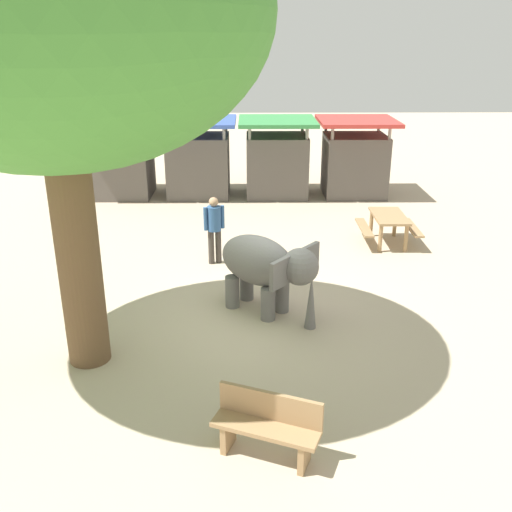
% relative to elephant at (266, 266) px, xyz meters
% --- Properties ---
extents(ground_plane, '(60.00, 60.00, 0.00)m').
position_rel_elephant_xyz_m(ground_plane, '(-0.19, -0.18, -0.98)').
color(ground_plane, '#BAA88C').
extents(elephant, '(2.09, 2.00, 1.53)m').
position_rel_elephant_xyz_m(elephant, '(0.00, 0.00, 0.00)').
color(elephant, slate).
rests_on(elephant, ground_plane).
extents(person_handler, '(0.48, 0.32, 1.62)m').
position_rel_elephant_xyz_m(person_handler, '(-1.14, 2.60, -0.03)').
color(person_handler, '#3F3833').
rests_on(person_handler, ground_plane).
extents(shade_tree_main, '(6.20, 5.68, 7.64)m').
position_rel_elephant_xyz_m(shade_tree_main, '(-3.02, -1.70, 4.43)').
color(shade_tree_main, brown).
rests_on(shade_tree_main, ground_plane).
extents(wooden_bench, '(1.45, 0.89, 0.88)m').
position_rel_elephant_xyz_m(wooden_bench, '(-0.10, -4.09, -0.51)').
color(wooden_bench, '#9E7A51').
rests_on(wooden_bench, ground_plane).
extents(picnic_table_near, '(1.49, 1.51, 0.78)m').
position_rel_elephant_xyz_m(picnic_table_near, '(3.27, 3.88, -0.39)').
color(picnic_table_near, '#9E7A51').
rests_on(picnic_table_near, ground_plane).
extents(market_stall_orange, '(2.50, 2.50, 2.52)m').
position_rel_elephant_xyz_m(market_stall_orange, '(-4.60, 8.74, 0.16)').
color(market_stall_orange, '#59514C').
rests_on(market_stall_orange, ground_plane).
extents(market_stall_blue, '(2.50, 2.50, 2.52)m').
position_rel_elephant_xyz_m(market_stall_blue, '(-2.00, 8.74, 0.16)').
color(market_stall_blue, '#59514C').
rests_on(market_stall_blue, ground_plane).
extents(market_stall_green, '(2.50, 2.50, 2.52)m').
position_rel_elephant_xyz_m(market_stall_green, '(0.60, 8.74, 0.16)').
color(market_stall_green, '#59514C').
rests_on(market_stall_green, ground_plane).
extents(market_stall_red, '(2.50, 2.50, 2.52)m').
position_rel_elephant_xyz_m(market_stall_red, '(3.20, 8.74, 0.16)').
color(market_stall_red, '#59514C').
rests_on(market_stall_red, ground_plane).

